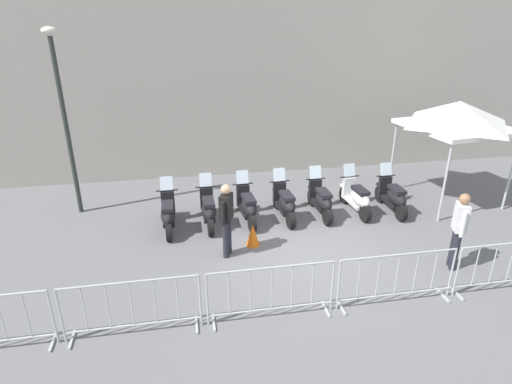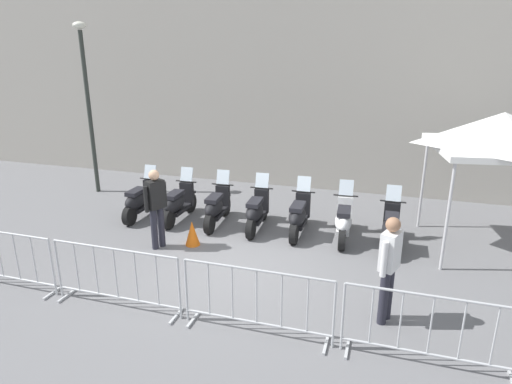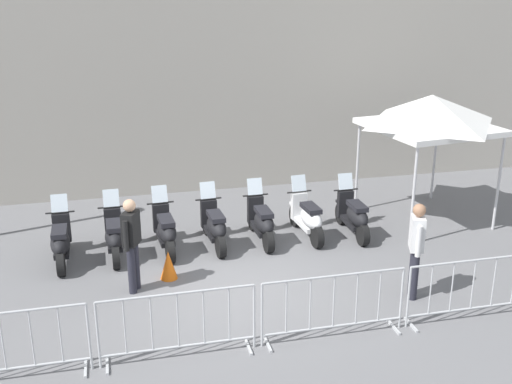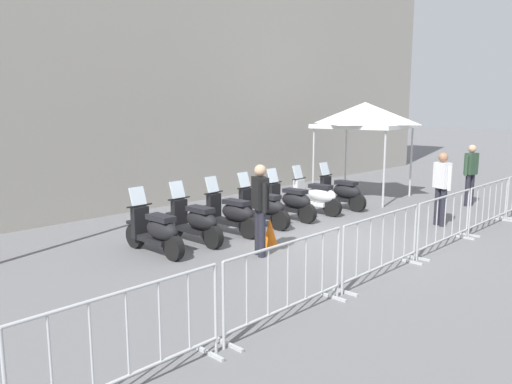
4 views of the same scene
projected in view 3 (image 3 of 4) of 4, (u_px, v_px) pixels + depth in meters
The scene contains 16 objects.
ground_plane at pixel (232, 286), 11.26m from camera, with size 120.00×120.00×0.00m, color slate.
motorcycle_0 at pixel (61, 242), 12.01m from camera, with size 0.61×1.72×1.24m.
motorcycle_1 at pixel (114, 236), 12.30m from camera, with size 0.61×1.72×1.24m.
motorcycle_2 at pixel (165, 231), 12.55m from camera, with size 0.56×1.73×1.24m.
motorcycle_3 at pixel (214, 226), 12.78m from camera, with size 0.56×1.73×1.24m.
motorcycle_4 at pixel (262, 222), 13.01m from camera, with size 0.60×1.72×1.24m.
motorcycle_5 at pixel (308, 218), 13.23m from camera, with size 0.56×1.73×1.24m.
motorcycle_6 at pixel (354, 216), 13.35m from camera, with size 0.63×1.72×1.24m.
barrier_segment_1 at pixel (3, 347), 8.43m from camera, with size 2.27×0.75×1.07m.
barrier_segment_2 at pixel (178, 326), 8.96m from camera, with size 2.27×0.75×1.07m.
barrier_segment_3 at pixel (333, 307), 9.49m from camera, with size 2.27×0.75×1.07m.
barrier_segment_4 at pixel (473, 289), 10.01m from camera, with size 2.27×0.75×1.07m.
officer_near_row_end at pixel (132, 240), 10.78m from camera, with size 0.38×0.47×1.73m.
officer_mid_plaza at pixel (416, 245), 10.57m from camera, with size 0.37×0.49×1.73m.
canopy_tent at pixel (431, 113), 13.58m from camera, with size 2.46×2.46×2.91m.
traffic_cone at pixel (169, 265), 11.46m from camera, with size 0.32×0.32×0.55m, color orange.
Camera 3 is at (-3.37, -9.53, 5.26)m, focal length 43.47 mm.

